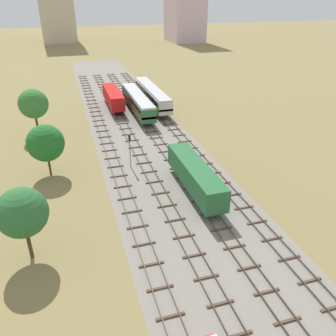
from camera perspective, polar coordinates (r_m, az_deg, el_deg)
ground_plane at (r=51.82m, az=-1.86°, el=1.32°), size 480.00×480.00×0.00m
ballast_bed at (r=51.82m, az=-1.86°, el=1.32°), size 16.76×176.00×0.01m
track_far_left at (r=51.57m, az=-9.01°, el=1.01°), size 2.40×126.00×0.29m
track_left at (r=52.20m, az=-4.40°, el=1.61°), size 2.40×126.00×0.29m
track_centre_left at (r=53.16m, az=0.07°, el=2.19°), size 2.40×126.00×0.29m
track_centre at (r=54.43m, az=4.37°, el=2.73°), size 2.40×126.00×0.29m
freight_boxcar_centre_left_mid at (r=42.55m, az=4.53°, el=-1.16°), size 2.87×14.00×3.60m
diesel_railcar_centre_left_midfar at (r=72.30m, az=-5.09°, el=11.01°), size 2.96×20.50×3.80m
passenger_coach_centre_far at (r=77.51m, az=-2.68°, el=12.21°), size 2.96×22.00×3.80m
freight_boxcar_left_farther at (r=76.89m, az=-9.13°, el=11.65°), size 2.87×14.00×3.60m
signal_post_nearest at (r=48.50m, az=-6.39°, el=3.58°), size 0.28×0.47×5.19m
lineside_tree_0 at (r=33.40m, az=-23.14°, el=-6.86°), size 4.66×4.66×7.45m
lineside_tree_2 at (r=48.58m, az=-19.73°, el=3.92°), size 4.99×4.99×7.21m
lineside_tree_4 at (r=63.13m, az=-21.52°, el=9.91°), size 4.98×4.98×8.35m
skyline_tower_2 at (r=189.47m, az=2.83°, el=25.68°), size 15.72×22.16×35.56m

